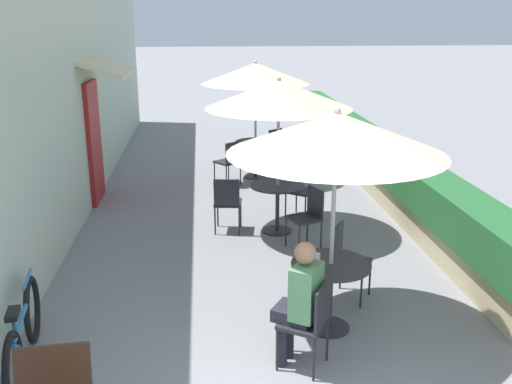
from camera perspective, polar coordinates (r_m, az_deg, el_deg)
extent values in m
cube|color=#B2C1AD|center=(10.93, -16.51, 10.96)|extent=(0.24, 14.43, 4.20)
cube|color=maroon|center=(10.36, -15.86, 4.81)|extent=(0.08, 0.96, 2.10)
cube|color=beige|center=(10.12, -14.71, 12.08)|extent=(0.78, 1.80, 0.30)
cube|color=tan|center=(11.46, 11.25, 2.05)|extent=(0.44, 13.43, 0.45)
cube|color=#235B2D|center=(11.34, 11.40, 4.51)|extent=(0.60, 12.76, 0.56)
cylinder|color=#28282D|center=(6.24, 7.25, -13.24)|extent=(0.44, 0.44, 0.02)
cylinder|color=#28282D|center=(6.06, 7.38, -10.29)|extent=(0.06, 0.06, 0.73)
cylinder|color=#28282D|center=(5.90, 7.51, -7.19)|extent=(0.82, 0.82, 0.02)
cylinder|color=#B7B7BC|center=(5.76, 7.66, -3.66)|extent=(0.04, 0.04, 2.24)
cone|color=beige|center=(5.49, 8.07, 5.85)|extent=(2.12, 2.12, 0.40)
sphere|color=#B7B7BC|center=(5.45, 8.16, 8.02)|extent=(0.07, 0.07, 0.07)
cube|color=#232328|center=(5.40, 4.75, -12.92)|extent=(0.55, 0.55, 0.04)
cube|color=#232328|center=(5.25, 6.72, -11.34)|extent=(0.23, 0.34, 0.42)
cylinder|color=#232328|center=(5.72, 3.65, -13.67)|extent=(0.02, 0.02, 0.45)
cylinder|color=#232328|center=(5.44, 2.13, -15.44)|extent=(0.02, 0.02, 0.45)
cylinder|color=#232328|center=(5.61, 7.15, -14.43)|extent=(0.02, 0.02, 0.45)
cylinder|color=#232328|center=(5.33, 5.82, -16.30)|extent=(0.02, 0.02, 0.45)
cylinder|color=#23232D|center=(5.63, 3.25, -14.06)|extent=(0.11, 0.11, 0.47)
cylinder|color=#23232D|center=(5.51, 2.57, -14.85)|extent=(0.11, 0.11, 0.47)
cube|color=#23232D|center=(5.39, 3.86, -11.99)|extent=(0.46, 0.44, 0.12)
cube|color=#4C8456|center=(5.24, 5.04, -9.84)|extent=(0.37, 0.40, 0.50)
sphere|color=#A87556|center=(5.09, 4.94, -6.09)|extent=(0.20, 0.20, 0.20)
cube|color=#232328|center=(6.68, 9.52, -6.97)|extent=(0.55, 0.55, 0.04)
cube|color=#232328|center=(6.64, 8.08, -5.06)|extent=(0.23, 0.34, 0.42)
cylinder|color=#232328|center=(6.57, 10.48, -9.60)|extent=(0.02, 0.02, 0.45)
cylinder|color=#232328|center=(6.89, 11.32, -8.36)|extent=(0.02, 0.02, 0.45)
cylinder|color=#232328|center=(6.66, 7.47, -9.06)|extent=(0.02, 0.02, 0.45)
cylinder|color=#232328|center=(6.97, 8.44, -7.86)|extent=(0.02, 0.02, 0.45)
cylinder|color=white|center=(5.90, 6.10, -6.56)|extent=(0.07, 0.07, 0.09)
cylinder|color=#28282D|center=(8.75, 2.12, -3.88)|extent=(0.44, 0.44, 0.02)
cylinder|color=#28282D|center=(8.63, 2.15, -1.64)|extent=(0.06, 0.06, 0.73)
cylinder|color=#28282D|center=(8.52, 2.18, 0.65)|extent=(0.82, 0.82, 0.02)
cylinder|color=#B7B7BC|center=(8.41, 2.21, 3.19)|extent=(0.04, 0.04, 2.24)
cone|color=beige|center=(8.23, 2.28, 9.76)|extent=(2.12, 2.12, 0.40)
sphere|color=#B7B7BC|center=(8.21, 2.30, 11.22)|extent=(0.07, 0.07, 0.07)
cube|color=#232328|center=(9.23, 4.53, 0.09)|extent=(0.56, 0.56, 0.04)
cube|color=#232328|center=(9.25, 3.55, 1.51)|extent=(0.26, 0.32, 0.42)
cylinder|color=#232328|center=(9.06, 4.95, -1.74)|extent=(0.02, 0.02, 0.45)
cylinder|color=#232328|center=(9.37, 5.99, -1.13)|extent=(0.02, 0.02, 0.45)
cylinder|color=#232328|center=(9.23, 2.98, -1.35)|extent=(0.02, 0.02, 0.45)
cylinder|color=#232328|center=(9.53, 4.05, -0.77)|extent=(0.02, 0.02, 0.45)
cube|color=#232328|center=(8.64, -2.82, -1.08)|extent=(0.45, 0.45, 0.04)
cube|color=#232328|center=(8.40, -2.96, -0.11)|extent=(0.38, 0.08, 0.42)
cylinder|color=#232328|center=(8.87, -1.54, -2.11)|extent=(0.02, 0.02, 0.45)
cylinder|color=#232328|center=(8.90, -3.85, -2.07)|extent=(0.02, 0.02, 0.45)
cylinder|color=#232328|center=(8.53, -1.71, -2.91)|extent=(0.02, 0.02, 0.45)
cylinder|color=#232328|center=(8.56, -4.12, -2.87)|extent=(0.02, 0.02, 0.45)
cube|color=#232328|center=(7.99, 4.80, -2.65)|extent=(0.52, 0.52, 0.04)
cube|color=#232328|center=(8.02, 5.96, -1.03)|extent=(0.17, 0.36, 0.42)
cylinder|color=#232328|center=(8.13, 3.01, -3.97)|extent=(0.02, 0.02, 0.45)
cylinder|color=#232328|center=(7.84, 4.34, -4.80)|extent=(0.02, 0.02, 0.45)
cylinder|color=#232328|center=(8.30, 5.16, -3.54)|extent=(0.02, 0.02, 0.45)
cylinder|color=#232328|center=(8.02, 6.53, -4.34)|extent=(0.02, 0.02, 0.45)
cylinder|color=#28282D|center=(11.66, -0.05, 1.56)|extent=(0.44, 0.44, 0.02)
cylinder|color=#28282D|center=(11.57, -0.05, 3.28)|extent=(0.06, 0.06, 0.73)
cylinder|color=#28282D|center=(11.49, -0.05, 5.02)|extent=(0.82, 0.82, 0.02)
cylinder|color=#B7B7BC|center=(11.41, -0.05, 6.93)|extent=(0.04, 0.04, 2.24)
cone|color=beige|center=(11.28, -0.05, 11.78)|extent=(2.12, 2.12, 0.40)
sphere|color=#B7B7BC|center=(11.26, -0.05, 12.85)|extent=(0.07, 0.07, 0.07)
cube|color=#232328|center=(12.06, 2.56, 4.22)|extent=(0.56, 0.56, 0.04)
cube|color=#232328|center=(12.14, 1.95, 5.33)|extent=(0.32, 0.26, 0.42)
cylinder|color=#232328|center=(11.87, 2.56, 2.88)|extent=(0.02, 0.02, 0.45)
cylinder|color=#232328|center=(12.12, 3.75, 3.17)|extent=(0.02, 0.02, 0.45)
cylinder|color=#232328|center=(12.11, 1.34, 3.19)|extent=(0.02, 0.02, 0.45)
cylinder|color=#232328|center=(12.36, 2.53, 3.47)|extent=(0.02, 0.02, 0.45)
cube|color=#232328|center=(11.07, -2.89, 3.02)|extent=(0.56, 0.56, 0.04)
cube|color=#232328|center=(10.88, -2.27, 3.92)|extent=(0.32, 0.26, 0.42)
cylinder|color=#232328|center=(11.37, -2.77, 2.24)|extent=(0.02, 0.02, 0.45)
cylinder|color=#232328|center=(11.15, -4.18, 1.91)|extent=(0.02, 0.02, 0.45)
cylinder|color=#232328|center=(11.11, -1.56, 1.89)|extent=(0.02, 0.02, 0.45)
cylinder|color=#232328|center=(10.88, -2.98, 1.55)|extent=(0.02, 0.02, 0.45)
cylinder|color=white|center=(11.41, 0.66, 5.23)|extent=(0.07, 0.07, 0.09)
torus|color=black|center=(6.26, -21.48, -10.86)|extent=(0.15, 0.68, 0.68)
torus|color=black|center=(5.35, -23.07, -16.17)|extent=(0.15, 0.68, 0.68)
cylinder|color=#236BA8|center=(5.71, -22.41, -11.69)|extent=(0.15, 0.83, 0.04)
cylinder|color=#236BA8|center=(5.63, -22.50, -14.11)|extent=(0.12, 0.61, 0.40)
cylinder|color=#236BA8|center=(5.41, -23.01, -12.23)|extent=(0.04, 0.04, 0.24)
cube|color=black|center=(5.35, -23.16, -11.12)|extent=(0.13, 0.23, 0.05)
cylinder|color=#236BA8|center=(6.07, -21.90, -8.08)|extent=(0.09, 0.46, 0.03)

